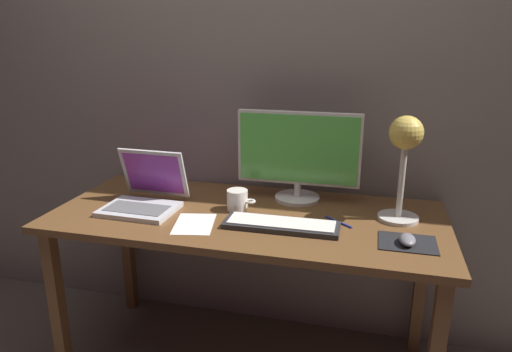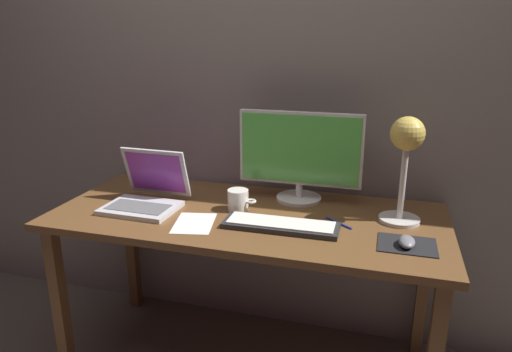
{
  "view_description": "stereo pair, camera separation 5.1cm",
  "coord_description": "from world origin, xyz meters",
  "px_view_note": "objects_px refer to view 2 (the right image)",
  "views": [
    {
      "loc": [
        0.48,
        -1.71,
        1.45
      ],
      "look_at": [
        0.05,
        -0.05,
        0.92
      ],
      "focal_mm": 32.45,
      "sensor_mm": 36.0,
      "label": 1
    },
    {
      "loc": [
        0.53,
        -1.69,
        1.45
      ],
      "look_at": [
        0.05,
        -0.05,
        0.92
      ],
      "focal_mm": 32.45,
      "sensor_mm": 36.0,
      "label": 2
    }
  ],
  "objects_px": {
    "mouse": "(407,242)",
    "coffee_mug": "(238,200)",
    "monitor": "(300,154)",
    "keyboard_main": "(281,225)",
    "desk_lamp": "(406,149)",
    "pen": "(338,223)",
    "laptop": "(148,191)"
  },
  "relations": [
    {
      "from": "mouse",
      "to": "coffee_mug",
      "type": "height_order",
      "value": "coffee_mug"
    },
    {
      "from": "monitor",
      "to": "desk_lamp",
      "type": "bearing_deg",
      "value": -16.92
    },
    {
      "from": "monitor",
      "to": "mouse",
      "type": "relative_size",
      "value": 5.58
    },
    {
      "from": "laptop",
      "to": "mouse",
      "type": "xyz_separation_m",
      "value": [
        1.06,
        -0.12,
        -0.05
      ]
    },
    {
      "from": "laptop",
      "to": "coffee_mug",
      "type": "bearing_deg",
      "value": 7.42
    },
    {
      "from": "coffee_mug",
      "to": "pen",
      "type": "distance_m",
      "value": 0.42
    },
    {
      "from": "mouse",
      "to": "monitor",
      "type": "bearing_deg",
      "value": 141.08
    },
    {
      "from": "keyboard_main",
      "to": "coffee_mug",
      "type": "distance_m",
      "value": 0.25
    },
    {
      "from": "laptop",
      "to": "coffee_mug",
      "type": "relative_size",
      "value": 2.51
    },
    {
      "from": "laptop",
      "to": "pen",
      "type": "xyz_separation_m",
      "value": [
        0.81,
        0.02,
        -0.06
      ]
    },
    {
      "from": "monitor",
      "to": "desk_lamp",
      "type": "distance_m",
      "value": 0.45
    },
    {
      "from": "coffee_mug",
      "to": "desk_lamp",
      "type": "bearing_deg",
      "value": 5.28
    },
    {
      "from": "desk_lamp",
      "to": "mouse",
      "type": "bearing_deg",
      "value": -84.49
    },
    {
      "from": "monitor",
      "to": "mouse",
      "type": "height_order",
      "value": "monitor"
    },
    {
      "from": "monitor",
      "to": "coffee_mug",
      "type": "height_order",
      "value": "monitor"
    },
    {
      "from": "monitor",
      "to": "keyboard_main",
      "type": "height_order",
      "value": "monitor"
    },
    {
      "from": "desk_lamp",
      "to": "mouse",
      "type": "relative_size",
      "value": 4.34
    },
    {
      "from": "keyboard_main",
      "to": "desk_lamp",
      "type": "xyz_separation_m",
      "value": [
        0.43,
        0.19,
        0.28
      ]
    },
    {
      "from": "laptop",
      "to": "monitor",
      "type": "bearing_deg",
      "value": 21.53
    },
    {
      "from": "keyboard_main",
      "to": "coffee_mug",
      "type": "relative_size",
      "value": 3.62
    },
    {
      "from": "keyboard_main",
      "to": "pen",
      "type": "height_order",
      "value": "keyboard_main"
    },
    {
      "from": "monitor",
      "to": "laptop",
      "type": "xyz_separation_m",
      "value": [
        -0.61,
        -0.24,
        -0.15
      ]
    },
    {
      "from": "keyboard_main",
      "to": "laptop",
      "type": "distance_m",
      "value": 0.61
    },
    {
      "from": "monitor",
      "to": "laptop",
      "type": "bearing_deg",
      "value": -158.47
    },
    {
      "from": "laptop",
      "to": "mouse",
      "type": "height_order",
      "value": "laptop"
    },
    {
      "from": "monitor",
      "to": "laptop",
      "type": "relative_size",
      "value": 1.75
    },
    {
      "from": "mouse",
      "to": "pen",
      "type": "relative_size",
      "value": 0.69
    },
    {
      "from": "keyboard_main",
      "to": "pen",
      "type": "distance_m",
      "value": 0.23
    },
    {
      "from": "keyboard_main",
      "to": "mouse",
      "type": "bearing_deg",
      "value": -4.92
    },
    {
      "from": "monitor",
      "to": "pen",
      "type": "xyz_separation_m",
      "value": [
        0.2,
        -0.22,
        -0.21
      ]
    },
    {
      "from": "pen",
      "to": "laptop",
      "type": "bearing_deg",
      "value": -178.71
    },
    {
      "from": "keyboard_main",
      "to": "coffee_mug",
      "type": "bearing_deg",
      "value": 147.8
    }
  ]
}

